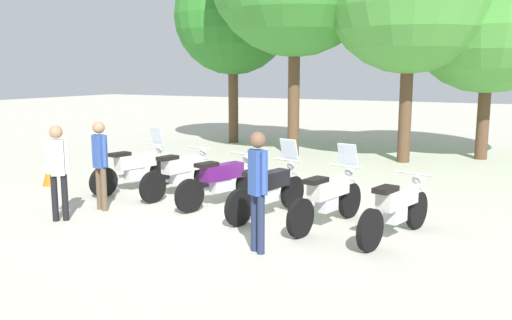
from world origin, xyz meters
TOP-DOWN VIEW (x-y plane):
  - ground_plane at (0.00, 0.00)m, footprint 80.00×80.00m
  - motorcycle_0 at (-2.97, 0.40)m, footprint 0.80×2.15m
  - motorcycle_1 at (-1.78, 0.47)m, footprint 0.71×2.18m
  - motorcycle_2 at (-0.59, 0.15)m, footprint 0.85×2.13m
  - motorcycle_3 at (0.60, -0.15)m, footprint 0.76×2.16m
  - motorcycle_4 at (1.79, -0.27)m, footprint 0.76×2.16m
  - motorcycle_5 at (2.98, -0.43)m, footprint 0.79×2.15m
  - person_0 at (1.35, -2.02)m, footprint 0.39×0.32m
  - person_1 at (-2.41, -1.24)m, footprint 0.41×0.27m
  - person_2 at (-2.53, -2.14)m, footprint 0.35×0.33m
  - tree_0 at (-5.17, 8.55)m, footprint 4.24×4.24m
  - tree_3 at (3.41, 8.67)m, footprint 4.97×4.97m
  - traffic_cone at (-5.11, -0.11)m, footprint 0.32×0.32m

SIDE VIEW (x-z plane):
  - ground_plane at x=0.00m, z-range 0.00..0.00m
  - traffic_cone at x=-5.11m, z-range 0.00..0.55m
  - motorcycle_1 at x=-1.78m, z-range 0.01..1.00m
  - motorcycle_2 at x=-0.59m, z-range 0.01..1.00m
  - motorcycle_5 at x=2.98m, z-range 0.01..1.00m
  - motorcycle_0 at x=-2.97m, z-range -0.17..1.20m
  - motorcycle_3 at x=0.60m, z-range -0.17..1.20m
  - motorcycle_4 at x=1.79m, z-range -0.17..1.20m
  - person_2 at x=-2.53m, z-range 0.14..1.84m
  - person_1 at x=-2.41m, z-range 0.15..1.84m
  - person_0 at x=1.35m, z-range 0.16..1.94m
  - tree_3 at x=3.41m, z-range 0.98..7.92m
  - tree_0 at x=-5.17m, z-range 1.24..7.98m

